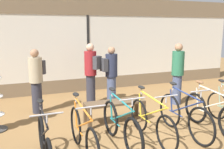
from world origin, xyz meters
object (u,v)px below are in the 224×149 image
(display_bench, at_px, (115,105))
(customer_by_window, at_px, (178,73))
(bicycle_center, at_px, (151,121))
(bicycle_right, at_px, (212,113))
(customer_near_bench, at_px, (111,74))
(customer_mid_floor, at_px, (36,79))
(bicycle_far_left, at_px, (45,143))
(bicycle_center_left, at_px, (121,126))
(bicycle_center_right, at_px, (184,116))
(customer_near_rack, at_px, (91,72))
(bicycle_left, at_px, (83,134))

(display_bench, xyz_separation_m, customer_by_window, (2.20, 0.65, 0.51))
(bicycle_center, xyz_separation_m, bicycle_right, (1.43, -0.09, -0.00))
(customer_near_bench, bearing_deg, customer_mid_floor, 179.32)
(bicycle_center, bearing_deg, bicycle_far_left, -175.88)
(bicycle_center_left, height_order, bicycle_right, bicycle_center_left)
(bicycle_center, distance_m, bicycle_center_right, 0.74)
(bicycle_right, relative_size, customer_by_window, 1.00)
(bicycle_center_right, height_order, customer_mid_floor, customer_mid_floor)
(bicycle_far_left, relative_size, customer_mid_floor, 0.99)
(bicycle_center_left, relative_size, display_bench, 1.26)
(bicycle_right, bearing_deg, customer_near_rack, 123.11)
(bicycle_left, xyz_separation_m, customer_near_rack, (1.02, 2.80, 0.55))
(bicycle_left, relative_size, bicycle_right, 1.01)
(bicycle_left, distance_m, customer_near_rack, 3.03)
(customer_mid_floor, height_order, customer_near_bench, customer_near_bench)
(customer_near_bench, bearing_deg, customer_near_rack, 159.74)
(bicycle_center, bearing_deg, bicycle_center_right, -2.97)
(bicycle_right, bearing_deg, bicycle_left, -179.68)
(display_bench, xyz_separation_m, customer_mid_floor, (-1.59, 1.38, 0.48))
(customer_mid_floor, bearing_deg, bicycle_far_left, -93.15)
(bicycle_right, xyz_separation_m, customer_near_rack, (-1.81, 2.78, 0.56))
(customer_near_rack, height_order, customer_by_window, same)
(bicycle_center_right, xyz_separation_m, bicycle_right, (0.69, -0.05, -0.02))
(display_bench, xyz_separation_m, customer_near_bench, (0.44, 1.36, 0.48))
(bicycle_center, bearing_deg, customer_near_bench, 86.63)
(display_bench, distance_m, customer_near_rack, 1.65)
(bicycle_right, bearing_deg, bicycle_center, 176.35)
(bicycle_center_right, bearing_deg, bicycle_left, -178.16)
(customer_near_rack, bearing_deg, customer_mid_floor, -173.56)
(bicycle_center, height_order, customer_mid_floor, customer_mid_floor)
(bicycle_right, xyz_separation_m, customer_mid_floor, (-3.32, 2.61, 0.51))
(bicycle_left, bearing_deg, customer_near_rack, 69.96)
(bicycle_far_left, xyz_separation_m, customer_near_rack, (1.66, 2.83, 0.58))
(bicycle_far_left, height_order, bicycle_left, bicycle_left)
(bicycle_center, relative_size, customer_by_window, 0.98)
(customer_near_rack, bearing_deg, customer_near_bench, -20.26)
(bicycle_right, relative_size, customer_mid_floor, 1.06)
(customer_near_rack, xyz_separation_m, customer_near_bench, (0.53, -0.19, -0.05))
(bicycle_right, xyz_separation_m, customer_by_window, (0.47, 1.87, 0.54))
(bicycle_right, height_order, customer_near_rack, customer_near_rack)
(bicycle_right, bearing_deg, display_bench, 144.69)
(display_bench, bearing_deg, bicycle_center, -75.28)
(bicycle_center_right, relative_size, customer_by_window, 0.99)
(bicycle_far_left, distance_m, bicycle_left, 0.64)
(customer_near_rack, bearing_deg, bicycle_far_left, -120.32)
(bicycle_center, distance_m, display_bench, 1.17)
(bicycle_far_left, distance_m, display_bench, 2.16)
(customer_mid_floor, distance_m, customer_near_bench, 2.04)
(bicycle_center_left, distance_m, bicycle_center, 0.65)
(bicycle_far_left, distance_m, bicycle_right, 3.47)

